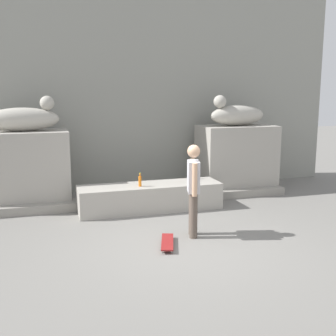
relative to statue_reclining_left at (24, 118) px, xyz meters
name	(u,v)px	position (x,y,z in m)	size (l,w,h in m)	color
ground_plane	(182,243)	(2.58, -3.29, -2.00)	(40.00, 40.00, 0.00)	slate
facade_wall	(127,78)	(2.58, 1.27, 0.93)	(11.55, 0.60, 5.85)	gray
pedestal_left	(25,169)	(-0.04, 0.00, -1.14)	(1.93, 1.11, 1.71)	#A39E93
pedestal_right	(236,158)	(5.19, 0.00, -1.14)	(1.93, 1.11, 1.71)	#A39E93
statue_reclining_left	(24,118)	(0.00, 0.00, 0.00)	(1.63, 0.64, 0.78)	#B2ADA0
statue_reclining_right	(236,115)	(5.16, -0.01, 0.00)	(1.67, 0.83, 0.78)	#B2ADA0
ledge_block	(150,197)	(2.58, -1.12, -1.71)	(3.14, 0.83, 0.57)	#A39E93
skater	(193,186)	(2.89, -3.00, -1.08)	(0.29, 0.52, 1.67)	brown
skateboard	(167,242)	(2.30, -3.33, -1.93)	(0.43, 0.82, 0.08)	maroon
bottle_brown	(191,174)	(3.65, -0.84, -1.32)	(0.08, 0.08, 0.27)	#593314
bottle_orange	(140,181)	(2.32, -1.23, -1.30)	(0.07, 0.07, 0.29)	orange
stair_step	(144,200)	(2.58, -0.58, -1.90)	(7.16, 0.50, 0.19)	gray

